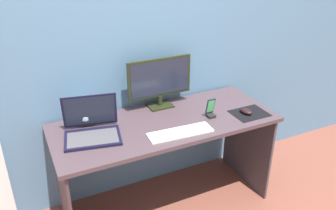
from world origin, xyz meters
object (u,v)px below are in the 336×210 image
at_px(monitor, 160,81).
at_px(fishbowl, 85,112).
at_px(keyboard_external, 180,132).
at_px(laptop, 92,129).
at_px(mouse, 246,111).
at_px(phone_in_dock, 211,110).

xyz_separation_m(monitor, fishbowl, (-0.56, -0.02, -0.12)).
height_order(monitor, fishbowl, monitor).
bearing_deg(fishbowl, monitor, 1.70).
bearing_deg(monitor, keyboard_external, -95.98).
height_order(laptop, keyboard_external, laptop).
bearing_deg(keyboard_external, laptop, 160.91).
relative_size(fishbowl, mouse, 1.71).
bearing_deg(mouse, phone_in_dock, 152.86).
bearing_deg(fishbowl, laptop, -90.53).
bearing_deg(phone_in_dock, laptop, 172.69).
distance_m(laptop, mouse, 1.08).
bearing_deg(laptop, mouse, -9.49).
height_order(fishbowl, phone_in_dock, fishbowl).
relative_size(fishbowl, keyboard_external, 0.40).
height_order(monitor, keyboard_external, monitor).
distance_m(laptop, keyboard_external, 0.56).
bearing_deg(fishbowl, keyboard_external, -37.60).
xyz_separation_m(monitor, keyboard_external, (-0.04, -0.41, -0.20)).
bearing_deg(keyboard_external, monitor, 87.53).
relative_size(monitor, keyboard_external, 1.14).
bearing_deg(fishbowl, mouse, -18.72).
distance_m(fishbowl, phone_in_dock, 0.86).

